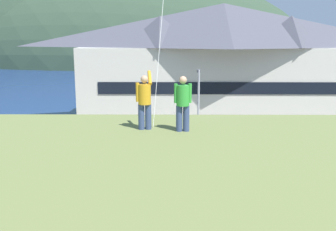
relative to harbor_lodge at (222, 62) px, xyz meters
name	(u,v)px	position (x,y,z in m)	size (l,w,h in m)	color
ground_plane	(152,216)	(-6.10, -21.05, -6.39)	(600.00, 600.00, 0.00)	#66604C
parking_lot_pad	(156,179)	(-6.10, -16.05, -6.34)	(40.00, 20.00, 0.10)	gray
bay_water	(167,80)	(-6.10, 38.95, -6.37)	(360.00, 84.00, 0.03)	navy
far_hill_center_saddle	(39,60)	(-52.24, 100.83, -6.39)	(124.41, 69.64, 76.60)	#334733
far_hill_far_shoulder	(134,62)	(-17.35, 89.22, -6.39)	(115.19, 64.49, 55.10)	#334733
harbor_lodge	(222,62)	(0.00, 0.00, 0.00)	(29.33, 10.32, 12.07)	beige
storage_shed_waterside	(188,99)	(-3.34, 3.06, -4.33)	(5.14, 4.41, 3.96)	#756B5B
wharf_dock	(132,100)	(-10.44, 12.98, -6.04)	(3.20, 14.53, 0.70)	#70604C
moored_boat_wharfside	(105,97)	(-14.12, 12.85, -5.66)	(2.77, 8.26, 2.16)	#A8A399
moored_boat_outer_mooring	(157,100)	(-7.05, 10.57, -5.66)	(2.81, 6.70, 2.16)	#23564C
moored_boat_inner_slip	(110,95)	(-13.63, 14.34, -5.66)	(2.03, 5.63, 2.16)	#A8A399
parked_car_front_row_red	(163,199)	(-5.55, -21.34, -5.32)	(4.23, 2.12, 1.82)	silver
parked_car_front_row_silver	(29,190)	(-12.65, -20.25, -5.32)	(4.33, 2.33, 1.82)	black
parked_car_mid_row_near	(321,190)	(2.80, -20.13, -5.32)	(4.20, 2.06, 1.82)	#B28923
parked_car_mid_row_center	(53,152)	(-13.38, -13.53, -5.32)	(4.22, 2.09, 1.82)	slate
parked_car_mid_row_far	(142,156)	(-7.09, -14.33, -5.32)	(4.26, 2.18, 1.82)	#236633
parked_car_corner_spot	(260,156)	(0.92, -14.22, -5.32)	(4.21, 2.08, 1.82)	black
parking_light_pole	(198,105)	(-3.08, -10.49, -2.54)	(0.24, 0.78, 6.43)	#ADADB2
person_kite_flyer	(145,100)	(-5.97, -27.45, 0.71)	(0.52, 0.68, 1.86)	#384770
person_companion	(183,102)	(-4.76, -27.69, 0.70)	(0.55, 0.40, 1.74)	#384770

